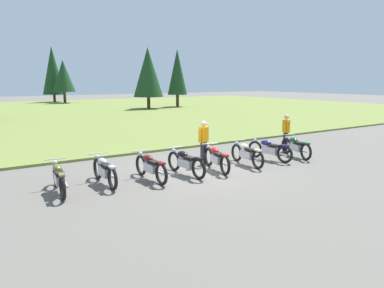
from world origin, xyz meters
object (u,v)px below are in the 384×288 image
(motorcycle_navy, at_px, (269,149))
(rider_in_hivis_vest, at_px, (204,140))
(motorcycle_black, at_px, (186,162))
(motorcycle_red, at_px, (216,158))
(motorcycle_cream, at_px, (247,154))
(motorcycle_british_green, at_px, (296,147))
(motorcycle_maroon, at_px, (150,166))
(rider_near_row_end, at_px, (286,131))
(motorcycle_olive, at_px, (59,178))
(motorcycle_silver, at_px, (104,170))

(motorcycle_navy, xyz_separation_m, rider_in_hivis_vest, (-2.65, 0.79, 0.51))
(motorcycle_black, relative_size, motorcycle_red, 1.01)
(motorcycle_red, bearing_deg, motorcycle_cream, 1.16)
(motorcycle_red, distance_m, motorcycle_navy, 2.75)
(rider_in_hivis_vest, bearing_deg, motorcycle_british_green, -13.06)
(motorcycle_maroon, relative_size, motorcycle_british_green, 1.02)
(rider_near_row_end, bearing_deg, motorcycle_red, -167.90)
(motorcycle_olive, height_order, motorcycle_silver, same)
(motorcycle_red, bearing_deg, motorcycle_british_green, 0.06)
(rider_in_hivis_vest, bearing_deg, motorcycle_olive, -174.04)
(motorcycle_maroon, height_order, motorcycle_navy, same)
(motorcycle_olive, relative_size, motorcycle_navy, 1.01)
(motorcycle_silver, xyz_separation_m, rider_near_row_end, (8.48, 0.50, 0.51))
(motorcycle_silver, relative_size, motorcycle_maroon, 1.00)
(rider_near_row_end, bearing_deg, motorcycle_navy, -155.61)
(motorcycle_cream, bearing_deg, motorcycle_maroon, 178.11)
(motorcycle_maroon, distance_m, motorcycle_navy, 5.25)
(motorcycle_black, distance_m, motorcycle_cream, 2.69)
(motorcycle_maroon, relative_size, rider_near_row_end, 1.26)
(motorcycle_olive, distance_m, motorcycle_cream, 6.73)
(motorcycle_silver, bearing_deg, motorcycle_cream, -4.87)
(motorcycle_black, bearing_deg, motorcycle_navy, 1.30)
(motorcycle_red, xyz_separation_m, motorcycle_cream, (1.45, 0.03, 0.00))
(motorcycle_olive, bearing_deg, motorcycle_navy, -1.61)
(motorcycle_navy, height_order, rider_near_row_end, rider_near_row_end)
(motorcycle_cream, relative_size, rider_near_row_end, 1.25)
(motorcycle_silver, relative_size, rider_in_hivis_vest, 1.26)
(motorcycle_silver, distance_m, motorcycle_british_green, 8.04)
(rider_near_row_end, bearing_deg, motorcycle_maroon, -173.38)
(motorcycle_silver, distance_m, rider_near_row_end, 8.51)
(motorcycle_red, relative_size, rider_near_row_end, 1.24)
(motorcycle_olive, height_order, rider_near_row_end, rider_near_row_end)
(motorcycle_cream, bearing_deg, motorcycle_red, -178.84)
(motorcycle_silver, xyz_separation_m, rider_in_hivis_vest, (4.01, 0.45, 0.51))
(motorcycle_red, xyz_separation_m, rider_near_row_end, (4.58, 0.98, 0.51))
(motorcycle_cream, bearing_deg, motorcycle_british_green, -0.53)
(motorcycle_cream, height_order, rider_near_row_end, rider_near_row_end)
(motorcycle_olive, relative_size, motorcycle_maroon, 1.00)
(rider_near_row_end, height_order, rider_in_hivis_vest, same)
(motorcycle_maroon, distance_m, motorcycle_british_green, 6.63)
(rider_in_hivis_vest, bearing_deg, motorcycle_maroon, -163.38)
(motorcycle_silver, distance_m, motorcycle_maroon, 1.44)
(motorcycle_british_green, xyz_separation_m, rider_near_row_end, (0.46, 0.98, 0.51))
(motorcycle_olive, bearing_deg, motorcycle_black, -4.48)
(motorcycle_maroon, relative_size, motorcycle_red, 1.01)
(motorcycle_navy, xyz_separation_m, rider_near_row_end, (1.83, 0.83, 0.51))
(motorcycle_cream, relative_size, rider_in_hivis_vest, 1.25)
(motorcycle_olive, relative_size, rider_in_hivis_vest, 1.26)
(motorcycle_red, relative_size, motorcycle_british_green, 1.01)
(motorcycle_maroon, xyz_separation_m, rider_near_row_end, (7.08, 0.82, 0.51))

